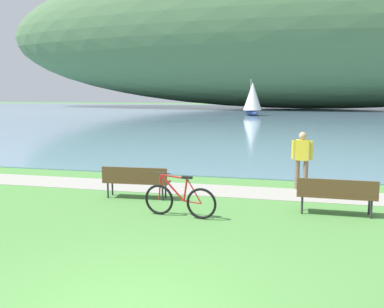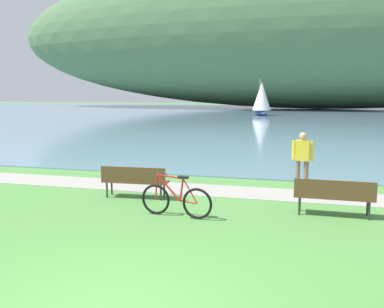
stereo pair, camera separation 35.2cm
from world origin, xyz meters
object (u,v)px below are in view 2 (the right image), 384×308
park_bench_near_camera (134,179)px  park_bench_further_along (334,194)px  person_at_shoreline (302,157)px  bicycle_leaning_near_bench (176,200)px  sailboat_nearest_to_shore (262,98)px

park_bench_near_camera → park_bench_further_along: size_ratio=1.01×
park_bench_near_camera → person_at_shoreline: 4.89m
park_bench_near_camera → bicycle_leaning_near_bench: (1.60, -1.38, -0.12)m
park_bench_further_along → person_at_shoreline: (-0.76, 2.57, 0.46)m
bicycle_leaning_near_bench → park_bench_further_along: bearing=15.4°
park_bench_further_along → sailboat_nearest_to_shore: sailboat_nearest_to_shore is taller
bicycle_leaning_near_bench → person_at_shoreline: size_ratio=1.03×
bicycle_leaning_near_bench → sailboat_nearest_to_shore: bearing=93.4°
park_bench_further_along → person_at_shoreline: bearing=106.5°
park_bench_near_camera → sailboat_nearest_to_shore: sailboat_nearest_to_shore is taller
park_bench_further_along → bicycle_leaning_near_bench: bearing=-164.6°
park_bench_near_camera → bicycle_leaning_near_bench: bearing=-40.7°
park_bench_further_along → bicycle_leaning_near_bench: size_ratio=1.02×
bicycle_leaning_near_bench → sailboat_nearest_to_shore: 42.53m
park_bench_further_along → sailboat_nearest_to_shore: bearing=98.3°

